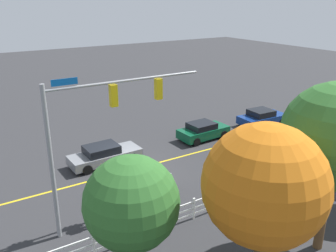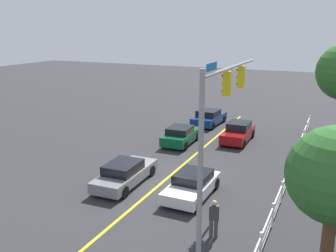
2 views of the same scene
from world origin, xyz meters
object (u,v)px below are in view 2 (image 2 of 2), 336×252
(car_0, at_px, (209,117))
(tree_3, at_px, (336,176))
(car_4, at_px, (238,132))
(car_3, at_px, (181,135))
(pedestrian, at_px, (214,217))
(car_1, at_px, (192,185))
(car_2, at_px, (125,173))

(car_0, xyz_separation_m, tree_3, (17.69, 10.51, 2.84))
(car_4, relative_size, tree_3, 0.81)
(tree_3, bearing_deg, car_0, -149.29)
(car_3, xyz_separation_m, pedestrian, (11.41, 6.27, 0.26))
(car_1, height_order, car_2, car_2)
(car_4, height_order, pedestrian, pedestrian)
(car_4, bearing_deg, tree_3, 26.64)
(car_0, distance_m, car_3, 6.28)
(car_2, relative_size, pedestrian, 2.82)
(car_1, relative_size, car_2, 0.86)
(car_4, bearing_deg, car_2, -18.51)
(car_0, bearing_deg, car_2, -176.98)
(car_3, distance_m, pedestrian, 13.03)
(car_1, bearing_deg, car_4, -177.81)
(car_3, distance_m, car_4, 4.46)
(tree_3, bearing_deg, car_4, -153.62)
(car_1, bearing_deg, car_2, -87.22)
(car_1, height_order, car_4, car_4)
(car_0, distance_m, car_1, 14.86)
(car_1, height_order, pedestrian, pedestrian)
(car_1, xyz_separation_m, tree_3, (3.36, 6.59, 2.89))
(car_2, bearing_deg, car_0, -1.63)
(pedestrian, bearing_deg, car_0, 178.67)
(pedestrian, bearing_deg, car_1, -166.75)
(pedestrian, distance_m, tree_3, 5.04)
(car_1, bearing_deg, car_3, -152.92)
(car_0, distance_m, car_2, 14.48)
(car_1, height_order, car_3, car_3)
(car_1, distance_m, car_4, 10.52)
(car_1, xyz_separation_m, car_4, (-10.52, -0.30, 0.08))
(car_2, distance_m, pedestrian, 6.97)
(car_1, height_order, tree_3, tree_3)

